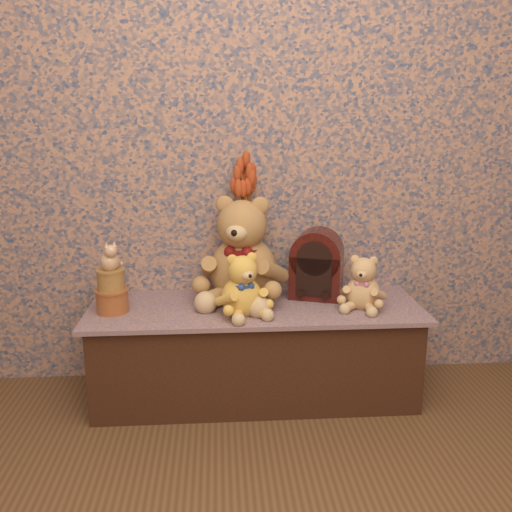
{
  "coord_description": "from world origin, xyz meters",
  "views": [
    {
      "loc": [
        -0.16,
        -1.06,
        1.26
      ],
      "look_at": [
        0.0,
        1.2,
        0.68
      ],
      "focal_mm": 38.59,
      "sensor_mm": 36.0,
      "label": 1
    }
  ],
  "objects": [
    {
      "name": "ceramic_vase",
      "position": [
        -0.04,
        1.41,
        0.55
      ],
      "size": [
        0.17,
        0.17,
        0.22
      ],
      "primitive_type": "cylinder",
      "rotation": [
        0.0,
        0.0,
        -0.38
      ],
      "color": "tan",
      "rests_on": "display_shelf"
    },
    {
      "name": "cat_figurine",
      "position": [
        -0.62,
        1.21,
        0.69
      ],
      "size": [
        0.13,
        0.13,
        0.13
      ],
      "primitive_type": null,
      "rotation": [
        0.0,
        0.0,
        0.42
      ],
      "color": "silver",
      "rests_on": "biscuit_tin_upper"
    },
    {
      "name": "teddy_large",
      "position": [
        -0.05,
        1.35,
        0.69
      ],
      "size": [
        0.53,
        0.58,
        0.51
      ],
      "primitive_type": null,
      "rotation": [
        0.0,
        0.0,
        -0.3
      ],
      "color": "#A57B40",
      "rests_on": "display_shelf"
    },
    {
      "name": "dried_stalks",
      "position": [
        -0.04,
        1.41,
        0.88
      ],
      "size": [
        0.27,
        0.27,
        0.46
      ],
      "primitive_type": null,
      "rotation": [
        0.0,
        0.0,
        0.13
      ],
      "color": "#B7421D",
      "rests_on": "ceramic_vase"
    },
    {
      "name": "display_shelf",
      "position": [
        0.0,
        1.25,
        0.22
      ],
      "size": [
        1.47,
        0.52,
        0.44
      ],
      "primitive_type": "cube",
      "color": "#3A4177",
      "rests_on": "ground"
    },
    {
      "name": "biscuit_tin_lower",
      "position": [
        -0.62,
        1.21,
        0.49
      ],
      "size": [
        0.14,
        0.14,
        0.1
      ],
      "primitive_type": "cylinder",
      "rotation": [
        0.0,
        0.0,
        -0.0
      ],
      "color": "#B28134",
      "rests_on": "display_shelf"
    },
    {
      "name": "teddy_medium",
      "position": [
        -0.06,
        1.15,
        0.58
      ],
      "size": [
        0.31,
        0.33,
        0.29
      ],
      "primitive_type": null,
      "rotation": [
        0.0,
        0.0,
        0.36
      ],
      "color": "gold",
      "rests_on": "display_shelf"
    },
    {
      "name": "cathedral_radio",
      "position": [
        0.29,
        1.36,
        0.6
      ],
      "size": [
        0.27,
        0.23,
        0.32
      ],
      "primitive_type": null,
      "rotation": [
        0.0,
        0.0,
        -0.32
      ],
      "color": "#330F09",
      "rests_on": "display_shelf"
    },
    {
      "name": "biscuit_tin_upper",
      "position": [
        -0.62,
        1.21,
        0.58
      ],
      "size": [
        0.14,
        0.14,
        0.09
      ],
      "primitive_type": "cylinder",
      "rotation": [
        0.0,
        0.0,
        -0.26
      ],
      "color": "tan",
      "rests_on": "biscuit_tin_lower"
    },
    {
      "name": "teddy_small",
      "position": [
        0.47,
        1.2,
        0.56
      ],
      "size": [
        0.28,
        0.3,
        0.25
      ],
      "primitive_type": null,
      "rotation": [
        0.0,
        0.0,
        -0.42
      ],
      "color": "tan",
      "rests_on": "display_shelf"
    }
  ]
}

